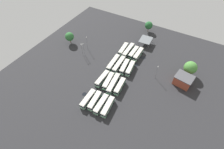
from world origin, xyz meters
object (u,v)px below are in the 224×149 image
at_px(bus_row0_slot0, 108,107).
at_px(bus_row0_slot3, 88,99).
at_px(bus_row2_slot0, 130,68).
at_px(tree_south_edge, 69,37).
at_px(bus_row3_slot0, 138,54).
at_px(tree_north_edge, 149,25).
at_px(bus_row0_slot1, 101,104).
at_px(bus_row1_slot0, 120,86).
at_px(bus_row1_slot3, 102,79).
at_px(bus_row1_slot1, 113,84).
at_px(bus_row3_slot1, 134,53).
at_px(maintenance_shelter, 146,40).
at_px(lamp_post_mid_lot, 87,43).
at_px(depot_building, 183,80).
at_px(bus_row1_slot2, 108,81).
at_px(bus_row0_slot2, 95,101).
at_px(tree_northeast, 190,68).
at_px(bus_row2_slot3, 113,63).
at_px(bus_row3_slot2, 128,51).
at_px(bus_row2_slot2, 119,65).
at_px(lamp_post_near_entrance, 84,49).
at_px(bus_row3_slot3, 123,49).
at_px(bus_row2_slot1, 124,67).
at_px(lamp_post_by_building, 157,72).

height_order(bus_row0_slot0, bus_row0_slot3, same).
bearing_deg(bus_row2_slot0, tree_south_edge, 85.74).
height_order(bus_row3_slot0, tree_north_edge, tree_north_edge).
height_order(bus_row0_slot1, tree_north_edge, tree_north_edge).
height_order(bus_row1_slot0, bus_row1_slot3, same).
bearing_deg(bus_row1_slot0, bus_row2_slot0, 3.67).
xyz_separation_m(bus_row1_slot1, bus_row3_slot1, (27.61, 1.30, -0.00)).
distance_m(maintenance_shelter, lamp_post_mid_lot, 37.92).
relative_size(depot_building, maintenance_shelter, 1.09).
xyz_separation_m(bus_row1_slot2, bus_row2_slot0, (14.10, -5.95, -0.00)).
bearing_deg(bus_row3_slot1, bus_row0_slot2, 178.31).
bearing_deg(depot_building, tree_northeast, -6.86).
relative_size(bus_row2_slot3, bus_row3_slot2, 1.01).
distance_m(bus_row1_slot1, bus_row2_slot2, 14.38).
xyz_separation_m(bus_row1_slot2, lamp_post_near_entrance, (12.39, 24.54, 2.83)).
relative_size(bus_row0_slot2, maintenance_shelter, 1.15).
relative_size(bus_row1_slot0, bus_row2_slot3, 0.80).
bearing_deg(lamp_post_mid_lot, bus_row2_slot0, -96.44).
distance_m(bus_row0_slot0, bus_row3_slot3, 42.58).
height_order(bus_row2_slot3, depot_building, depot_building).
bearing_deg(bus_row0_slot0, bus_row0_slot3, 95.49).
bearing_deg(bus_row0_slot3, bus_row0_slot0, -84.51).
relative_size(bus_row3_slot2, lamp_post_mid_lot, 1.39).
height_order(bus_row2_slot1, bus_row2_slot2, same).
height_order(bus_row0_slot2, bus_row3_slot1, same).
xyz_separation_m(bus_row2_slot1, depot_building, (5.49, -31.54, 1.00)).
bearing_deg(bus_row3_slot3, bus_row2_slot1, -150.40).
bearing_deg(lamp_post_near_entrance, bus_row0_slot3, -141.11).
bearing_deg(lamp_post_mid_lot, bus_row3_slot2, -67.92).
bearing_deg(depot_building, bus_row0_slot2, 134.61).
bearing_deg(lamp_post_mid_lot, bus_row2_slot2, -99.48).
relative_size(lamp_post_by_building, tree_north_edge, 1.16).
bearing_deg(tree_south_edge, maintenance_shelter, -61.88).
bearing_deg(tree_northeast, bus_row2_slot1, 112.88).
distance_m(bus_row3_slot3, maintenance_shelter, 16.72).
xyz_separation_m(bus_row2_slot1, lamp_post_mid_lot, (4.00, 28.33, 3.35)).
distance_m(bus_row0_slot0, lamp_post_near_entrance, 41.46).
bearing_deg(bus_row1_slot3, bus_row1_slot2, -86.05).
bearing_deg(bus_row0_slot3, lamp_post_near_entrance, 38.89).
xyz_separation_m(maintenance_shelter, lamp_post_mid_lot, (-23.23, 29.94, 1.55)).
height_order(bus_row1_slot1, lamp_post_mid_lot, lamp_post_mid_lot).
bearing_deg(bus_row1_slot0, bus_row0_slot2, 155.47).
relative_size(bus_row0_slot0, bus_row0_slot1, 0.99).
relative_size(bus_row0_slot3, bus_row2_slot1, 0.98).
xyz_separation_m(bus_row1_slot2, bus_row2_slot3, (13.22, 4.54, 0.00)).
distance_m(bus_row1_slot0, bus_row3_slot2, 28.88).
relative_size(bus_row1_slot3, bus_row2_slot2, 0.84).
height_order(bus_row3_slot1, tree_northeast, tree_northeast).
height_order(bus_row1_slot1, tree_south_edge, tree_south_edge).
bearing_deg(lamp_post_mid_lot, bus_row2_slot3, -101.85).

